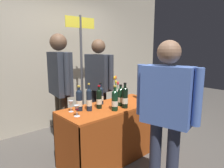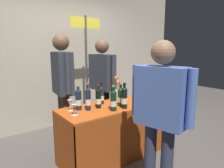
# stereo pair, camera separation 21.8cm
# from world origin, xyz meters

# --- Properties ---
(ground_plane) EXTENTS (12.00, 12.00, 0.00)m
(ground_plane) POSITION_xyz_m (0.00, 0.00, 0.00)
(ground_plane) COLOR #514C47
(back_partition) EXTENTS (6.11, 0.12, 2.91)m
(back_partition) POSITION_xyz_m (0.00, 1.68, 1.45)
(back_partition) COLOR #B2A893
(back_partition) RESTS_ON ground_plane
(tasting_table) EXTENTS (1.45, 0.60, 0.76)m
(tasting_table) POSITION_xyz_m (0.00, 0.00, 0.51)
(tasting_table) COLOR #B74C19
(tasting_table) RESTS_ON ground_plane
(featured_wine_bottle) EXTENTS (0.08, 0.08, 0.29)m
(featured_wine_bottle) POSITION_xyz_m (0.09, -0.08, 0.88)
(featured_wine_bottle) COLOR black
(featured_wine_bottle) RESTS_ON tasting_table
(display_bottle_0) EXTENTS (0.08, 0.08, 0.35)m
(display_bottle_0) POSITION_xyz_m (0.56, -0.01, 0.91)
(display_bottle_0) COLOR black
(display_bottle_0) RESTS_ON tasting_table
(display_bottle_1) EXTENTS (0.07, 0.07, 0.31)m
(display_bottle_1) POSITION_xyz_m (-0.20, 0.03, 0.89)
(display_bottle_1) COLOR black
(display_bottle_1) RESTS_ON tasting_table
(display_bottle_2) EXTENTS (0.08, 0.08, 0.34)m
(display_bottle_2) POSITION_xyz_m (0.06, -0.19, 0.90)
(display_bottle_2) COLOR black
(display_bottle_2) RESTS_ON tasting_table
(display_bottle_3) EXTENTS (0.08, 0.08, 0.32)m
(display_bottle_3) POSITION_xyz_m (-0.45, 0.11, 0.90)
(display_bottle_3) COLOR #192333
(display_bottle_3) RESTS_ON tasting_table
(display_bottle_4) EXTENTS (0.08, 0.08, 0.32)m
(display_bottle_4) POSITION_xyz_m (-0.12, -0.18, 0.89)
(display_bottle_4) COLOR black
(display_bottle_4) RESTS_ON tasting_table
(display_bottle_5) EXTENTS (0.08, 0.08, 0.31)m
(display_bottle_5) POSITION_xyz_m (-0.07, 0.16, 0.88)
(display_bottle_5) COLOR #192333
(display_bottle_5) RESTS_ON tasting_table
(display_bottle_6) EXTENTS (0.07, 0.07, 0.35)m
(display_bottle_6) POSITION_xyz_m (-0.36, 0.03, 0.90)
(display_bottle_6) COLOR #192333
(display_bottle_6) RESTS_ON tasting_table
(wine_glass_near_vendor) EXTENTS (0.07, 0.07, 0.13)m
(wine_glass_near_vendor) POSITION_xyz_m (-0.59, -0.05, 0.85)
(wine_glass_near_vendor) COLOR silver
(wine_glass_near_vendor) RESTS_ON tasting_table
(wine_glass_mid) EXTENTS (0.06, 0.06, 0.14)m
(wine_glass_mid) POSITION_xyz_m (-0.55, 0.14, 0.86)
(wine_glass_mid) COLOR silver
(wine_glass_mid) RESTS_ON tasting_table
(flower_vase) EXTENTS (0.11, 0.10, 0.37)m
(flower_vase) POSITION_xyz_m (0.22, 0.14, 0.87)
(flower_vase) COLOR silver
(flower_vase) RESTS_ON tasting_table
(brochure_stand) EXTENTS (0.16, 0.05, 0.17)m
(brochure_stand) POSITION_xyz_m (0.50, -0.15, 0.84)
(brochure_stand) COLOR silver
(brochure_stand) RESTS_ON tasting_table
(vendor_presenter) EXTENTS (0.26, 0.63, 1.67)m
(vendor_presenter) POSITION_xyz_m (0.29, 0.65, 1.01)
(vendor_presenter) COLOR black
(vendor_presenter) RESTS_ON ground_plane
(vendor_assistant) EXTENTS (0.27, 0.63, 1.73)m
(vendor_assistant) POSITION_xyz_m (-0.42, 0.65, 1.05)
(vendor_assistant) COLOR #4C4233
(vendor_assistant) RESTS_ON ground_plane
(taster_foreground_right) EXTENTS (0.31, 0.62, 1.61)m
(taster_foreground_right) POSITION_xyz_m (-0.12, -0.92, 0.97)
(taster_foreground_right) COLOR #2D3347
(taster_foreground_right) RESTS_ON ground_plane
(booth_signpost) EXTENTS (0.59, 0.04, 2.09)m
(booth_signpost) POSITION_xyz_m (0.24, 1.10, 1.32)
(booth_signpost) COLOR #47474C
(booth_signpost) RESTS_ON ground_plane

